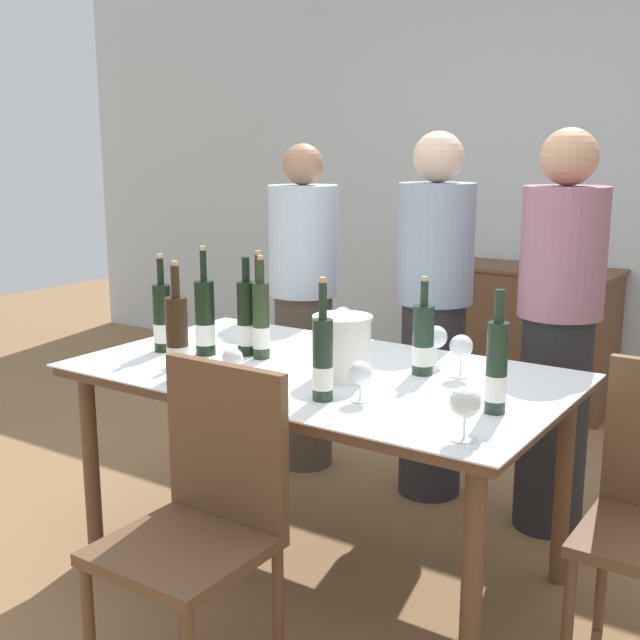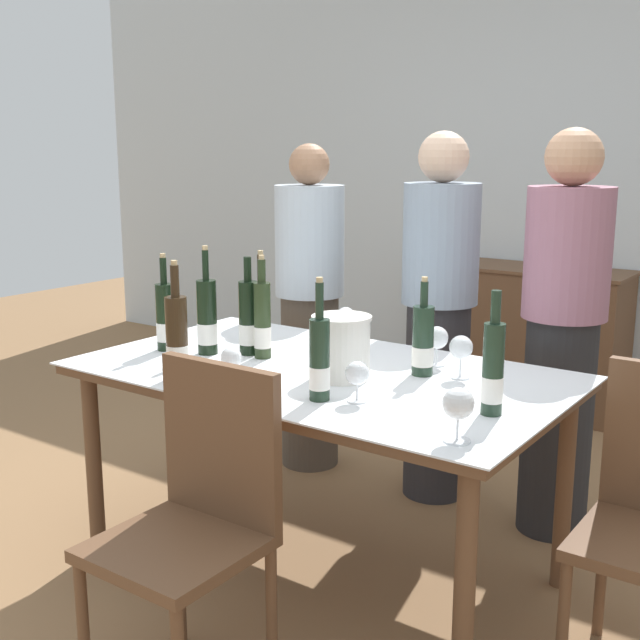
% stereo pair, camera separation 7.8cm
% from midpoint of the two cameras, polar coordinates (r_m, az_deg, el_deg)
% --- Properties ---
extents(ground_plane, '(12.00, 12.00, 0.00)m').
position_cam_midpoint_polar(ground_plane, '(3.15, -0.74, -17.24)').
color(ground_plane, olive).
extents(back_wall, '(8.00, 0.10, 2.80)m').
position_cam_midpoint_polar(back_wall, '(5.13, 16.29, 10.02)').
color(back_wall, silver).
rests_on(back_wall, ground_plane).
extents(sideboard_cabinet, '(1.19, 0.46, 0.85)m').
position_cam_midpoint_polar(sideboard_cabinet, '(5.02, 13.23, -1.07)').
color(sideboard_cabinet, brown).
rests_on(sideboard_cabinet, ground_plane).
extents(dining_table, '(1.73, 1.00, 0.77)m').
position_cam_midpoint_polar(dining_table, '(2.87, -0.78, -4.92)').
color(dining_table, brown).
rests_on(dining_table, ground_plane).
extents(ice_bucket, '(0.21, 0.21, 0.22)m').
position_cam_midpoint_polar(ice_bucket, '(2.71, 0.78, -1.83)').
color(ice_bucket, white).
rests_on(ice_bucket, dining_table).
extents(wine_bottle_0, '(0.06, 0.06, 0.37)m').
position_cam_midpoint_polar(wine_bottle_0, '(2.41, 11.54, -3.42)').
color(wine_bottle_0, '#1E3323').
rests_on(wine_bottle_0, dining_table).
extents(wine_bottle_1, '(0.08, 0.08, 0.41)m').
position_cam_midpoint_polar(wine_bottle_1, '(2.74, -10.91, -1.45)').
color(wine_bottle_1, '#332314').
rests_on(wine_bottle_1, dining_table).
extents(wine_bottle_2, '(0.08, 0.08, 0.34)m').
position_cam_midpoint_polar(wine_bottle_2, '(2.79, 6.55, -1.54)').
color(wine_bottle_2, '#1E3323').
rests_on(wine_bottle_2, dining_table).
extents(wine_bottle_3, '(0.07, 0.07, 0.38)m').
position_cam_midpoint_polar(wine_bottle_3, '(3.15, -11.85, 0.06)').
color(wine_bottle_3, black).
rests_on(wine_bottle_3, dining_table).
extents(wine_bottle_4, '(0.07, 0.07, 0.39)m').
position_cam_midpoint_polar(wine_bottle_4, '(2.48, -0.71, -2.89)').
color(wine_bottle_4, '#1E3323').
rests_on(wine_bottle_4, dining_table).
extents(wine_bottle_5, '(0.06, 0.06, 0.39)m').
position_cam_midpoint_polar(wine_bottle_5, '(2.98, -4.96, -0.13)').
color(wine_bottle_5, '#28381E').
rests_on(wine_bottle_5, dining_table).
extents(wine_bottle_6, '(0.08, 0.08, 0.41)m').
position_cam_midpoint_polar(wine_bottle_6, '(3.07, -8.91, 0.03)').
color(wine_bottle_6, black).
rests_on(wine_bottle_6, dining_table).
extents(wine_bottle_7, '(0.07, 0.07, 0.39)m').
position_cam_midpoint_polar(wine_bottle_7, '(3.13, -5.07, 0.24)').
color(wine_bottle_7, '#332314').
rests_on(wine_bottle_7, dining_table).
extents(wine_bottle_8, '(0.07, 0.07, 0.37)m').
position_cam_midpoint_polar(wine_bottle_8, '(3.04, -5.97, -0.00)').
color(wine_bottle_8, black).
rests_on(wine_bottle_8, dining_table).
extents(wine_glass_0, '(0.08, 0.08, 0.14)m').
position_cam_midpoint_polar(wine_glass_0, '(2.92, 7.49, -1.28)').
color(wine_glass_0, white).
rests_on(wine_glass_0, dining_table).
extents(wine_glass_1, '(0.08, 0.08, 0.15)m').
position_cam_midpoint_polar(wine_glass_1, '(2.77, 9.22, -1.95)').
color(wine_glass_1, white).
rests_on(wine_glass_1, dining_table).
extents(wine_glass_2, '(0.09, 0.09, 0.15)m').
position_cam_midpoint_polar(wine_glass_2, '(2.17, 9.27, -5.90)').
color(wine_glass_2, white).
rests_on(wine_glass_2, dining_table).
extents(wine_glass_3, '(0.07, 0.07, 0.13)m').
position_cam_midpoint_polar(wine_glass_3, '(2.66, -7.07, -2.84)').
color(wine_glass_3, white).
rests_on(wine_glass_3, dining_table).
extents(wine_glass_4, '(0.07, 0.07, 0.13)m').
position_cam_midpoint_polar(wine_glass_4, '(2.48, 2.00, -3.87)').
color(wine_glass_4, white).
rests_on(wine_glass_4, dining_table).
extents(wine_glass_5, '(0.07, 0.07, 0.14)m').
position_cam_midpoint_polar(wine_glass_5, '(3.24, 0.94, 0.18)').
color(wine_glass_5, white).
rests_on(wine_glass_5, dining_table).
extents(chair_near_front, '(0.42, 0.42, 0.95)m').
position_cam_midpoint_polar(chair_near_front, '(2.34, -9.25, -13.19)').
color(chair_near_front, brown).
rests_on(chair_near_front, ground_plane).
extents(person_host, '(0.33, 0.33, 1.57)m').
position_cam_midpoint_polar(person_host, '(3.87, -1.76, 0.74)').
color(person_host, '#51473D').
rests_on(person_host, ground_plane).
extents(person_guest_left, '(0.33, 0.33, 1.62)m').
position_cam_midpoint_polar(person_guest_left, '(3.55, 7.47, 0.10)').
color(person_guest_left, '#2D2D33').
rests_on(person_guest_left, ground_plane).
extents(person_guest_right, '(0.33, 0.33, 1.62)m').
position_cam_midpoint_polar(person_guest_right, '(3.31, 15.92, -1.07)').
color(person_guest_right, '#262628').
rests_on(person_guest_right, ground_plane).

